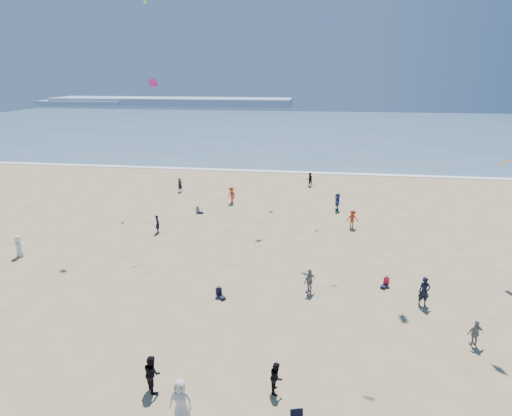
# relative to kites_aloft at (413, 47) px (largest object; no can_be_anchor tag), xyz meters

# --- Properties ---
(ocean) EXTENTS (220.00, 100.00, 0.06)m
(ocean) POSITION_rel_kites_aloft_xyz_m (-10.31, 81.87, -15.18)
(ocean) COLOR #476B84
(ocean) RESTS_ON ground
(surf_line) EXTENTS (220.00, 1.20, 0.08)m
(surf_line) POSITION_rel_kites_aloft_xyz_m (-10.31, 31.87, -15.17)
(surf_line) COLOR white
(surf_line) RESTS_ON ground
(headland_far) EXTENTS (110.00, 20.00, 3.20)m
(headland_far) POSITION_rel_kites_aloft_xyz_m (-70.31, 156.87, -13.61)
(headland_far) COLOR #7A8EA8
(headland_far) RESTS_ON ground
(headland_near) EXTENTS (40.00, 14.00, 2.00)m
(headland_near) POSITION_rel_kites_aloft_xyz_m (-110.31, 151.87, -14.21)
(headland_near) COLOR #7A8EA8
(headland_near) RESTS_ON ground
(standing_flyers) EXTENTS (39.45, 38.85, 1.95)m
(standing_flyers) POSITION_rel_kites_aloft_xyz_m (-6.52, 3.63, -14.32)
(standing_flyers) COLOR gray
(standing_flyers) RESTS_ON ground
(seated_group) EXTENTS (17.82, 33.76, 0.84)m
(seated_group) POSITION_rel_kites_aloft_xyz_m (-6.49, -5.86, -14.79)
(seated_group) COLOR silver
(seated_group) RESTS_ON ground
(kites_aloft) EXTENTS (37.13, 43.10, 26.57)m
(kites_aloft) POSITION_rel_kites_aloft_xyz_m (0.00, 0.00, 0.00)
(kites_aloft) COLOR #8F1E97
(kites_aloft) RESTS_ON ground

